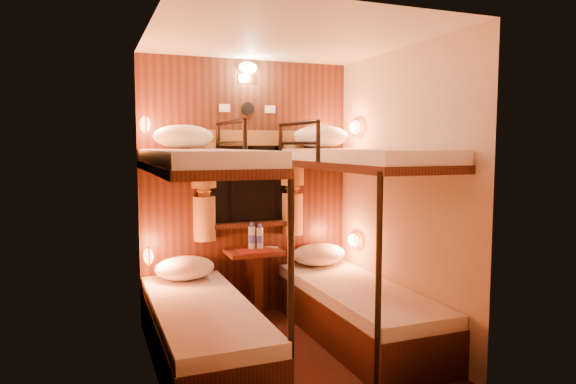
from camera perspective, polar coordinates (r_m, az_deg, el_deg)
name	(u,v)px	position (r m, az deg, el deg)	size (l,w,h in m)	color
floor	(287,353)	(4.18, -0.07, -17.45)	(2.10, 2.10, 0.00)	#3C1510
ceiling	(287,38)	(3.94, -0.08, 16.76)	(2.10, 2.10, 0.00)	silver
wall_back	(247,189)	(4.87, -4.56, 0.36)	(2.40, 2.40, 0.00)	#C6B293
wall_front	(354,218)	(2.93, 7.39, -2.93)	(2.40, 2.40, 0.00)	#C6B293
wall_left	(152,206)	(3.64, -14.91, -1.47)	(2.40, 2.40, 0.00)	#C6B293
wall_right	(400,195)	(4.34, 12.32, -0.35)	(2.40, 2.40, 0.00)	#C6B293
back_panel	(248,189)	(4.86, -4.51, 0.34)	(2.00, 0.03, 2.40)	black
bunk_left	(202,289)	(3.89, -9.54, -10.59)	(0.72, 1.90, 1.82)	black
bunk_right	(357,273)	(4.33, 7.71, -8.92)	(0.72, 1.90, 1.82)	black
window	(249,191)	(4.83, -4.40, 0.09)	(1.00, 0.12, 0.79)	black
curtains	(250,183)	(4.79, -4.29, 1.04)	(1.10, 0.22, 1.00)	brown
back_fixtures	(248,76)	(4.84, -4.47, 12.73)	(0.54, 0.09, 0.48)	black
reading_lamps	(259,187)	(4.53, -3.28, 0.51)	(2.00, 0.20, 1.25)	#F85D25
table	(254,275)	(4.81, -3.79, -9.19)	(0.50, 0.34, 0.66)	#5D1815
bottle_left	(252,238)	(4.79, -4.05, -5.07)	(0.07, 0.07, 0.25)	#99BFE5
bottle_right	(260,238)	(4.80, -3.16, -5.13)	(0.07, 0.07, 0.23)	#99BFE5
sachet_a	(274,247)	(4.86, -1.57, -6.16)	(0.07, 0.05, 0.01)	silver
sachet_b	(268,247)	(4.89, -2.21, -6.10)	(0.08, 0.06, 0.01)	silver
pillow_lower_left	(185,268)	(4.55, -11.40, -8.27)	(0.51, 0.37, 0.20)	white
pillow_lower_right	(319,254)	(4.99, 3.46, -6.93)	(0.53, 0.38, 0.21)	white
pillow_upper_left	(184,136)	(4.37, -11.53, 6.06)	(0.50, 0.36, 0.20)	white
pillow_upper_right	(321,137)	(4.85, 3.69, 6.17)	(0.54, 0.38, 0.21)	white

